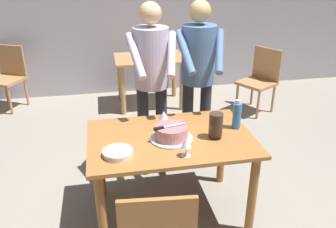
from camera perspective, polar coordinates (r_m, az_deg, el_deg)
ground_plane at (r=3.22m, az=0.38°, el=-15.61°), size 14.00×14.00×0.00m
back_wall at (r=5.65m, az=-6.23°, el=16.96°), size 10.00×0.12×2.70m
main_dining_table at (r=2.86m, az=0.41°, el=-5.94°), size 1.31×0.87×0.75m
cake_on_platter at (r=2.74m, az=0.60°, el=-3.15°), size 0.34×0.34×0.11m
cake_knife at (r=2.68m, az=-0.78°, el=-2.22°), size 0.27×0.08×0.02m
plate_stack at (r=2.56m, az=-8.20°, el=-6.30°), size 0.22×0.22×0.04m
wine_glass_near at (r=2.49m, az=2.99°, el=-4.84°), size 0.08×0.08×0.14m
wine_glass_far at (r=2.92m, az=-0.72°, el=-0.24°), size 0.08×0.08×0.14m
water_bottle at (r=2.94m, az=11.18°, el=-0.22°), size 0.07×0.07×0.25m
hurricane_lamp at (r=2.76m, az=7.81°, el=-1.88°), size 0.11×0.11×0.21m
person_cutting_cake at (r=3.25m, az=-2.71°, el=6.58°), size 0.47×0.55×1.72m
person_standing_beside at (r=3.37m, az=4.95°, el=7.17°), size 0.47×0.56×1.72m
background_table at (r=5.15m, az=-3.01°, el=7.53°), size 1.00×0.70×0.74m
background_chair_0 at (r=5.62m, az=-24.71°, el=5.84°), size 0.59×0.59×0.90m
background_chair_1 at (r=5.14m, az=14.84°, el=5.71°), size 0.60×0.60×0.90m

